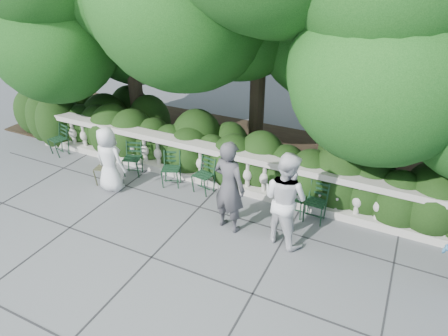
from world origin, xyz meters
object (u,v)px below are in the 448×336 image
at_px(chair_c, 132,177).
at_px(chair_e, 291,218).
at_px(chair_a, 56,156).
at_px(chair_d, 171,188).
at_px(person_woman_grey, 229,187).
at_px(person_businessman, 109,160).
at_px(chair_f, 311,224).
at_px(person_casual_man, 285,199).
at_px(chair_weathered, 104,187).
at_px(chair_b, 200,194).

distance_m(chair_c, chair_e, 4.06).
height_order(chair_a, chair_d, same).
height_order(chair_c, chair_d, same).
bearing_deg(person_woman_grey, person_businessman, 10.27).
height_order(chair_f, person_casual_man, person_casual_man).
bearing_deg(person_businessman, chair_e, -167.39).
distance_m(person_businessman, person_woman_grey, 3.08).
distance_m(chair_e, person_casual_man, 1.20).
xyz_separation_m(chair_a, chair_f, (7.07, 0.06, 0.00)).
xyz_separation_m(chair_f, person_woman_grey, (-1.48, -0.83, 0.95)).
xyz_separation_m(chair_a, chair_weathered, (2.27, -0.68, 0.00)).
height_order(chair_b, chair_d, same).
relative_size(chair_c, chair_d, 1.00).
relative_size(person_woman_grey, person_casual_man, 1.02).
distance_m(chair_c, person_casual_man, 4.26).
height_order(chair_c, chair_f, same).
relative_size(chair_d, chair_weathered, 1.00).
bearing_deg(chair_e, chair_b, -178.91).
height_order(chair_a, chair_e, same).
bearing_deg(chair_b, person_casual_man, -8.00).
bearing_deg(chair_b, chair_c, -168.82).
bearing_deg(chair_weathered, chair_e, -1.36).
height_order(person_woman_grey, person_casual_man, person_woman_grey).
bearing_deg(person_woman_grey, chair_f, -137.88).
distance_m(chair_b, chair_weathered, 2.31).
xyz_separation_m(chair_a, chair_b, (4.47, 0.03, 0.00)).
relative_size(chair_f, person_casual_man, 0.45).
height_order(chair_a, person_woman_grey, person_woman_grey).
xyz_separation_m(chair_b, person_woman_grey, (1.12, -0.80, 0.95)).
bearing_deg(chair_d, chair_weathered, -177.09).
height_order(chair_c, person_businessman, person_businessman).
xyz_separation_m(chair_c, chair_d, (1.14, -0.01, 0.00)).
xyz_separation_m(chair_weathered, person_businessman, (0.25, 0.03, 0.77)).
xyz_separation_m(person_woman_grey, person_casual_man, (1.09, 0.10, -0.02)).
relative_size(chair_d, person_casual_man, 0.45).
relative_size(chair_e, person_businessman, 0.54).
height_order(chair_c, chair_e, same).
bearing_deg(person_casual_man, chair_d, 6.26).
xyz_separation_m(chair_f, person_businessman, (-4.55, -0.71, 0.77)).
bearing_deg(chair_weathered, chair_d, 12.66).
bearing_deg(chair_e, chair_d, -178.01).
bearing_deg(chair_a, chair_c, 14.17).
xyz_separation_m(chair_e, person_businessman, (-4.11, -0.73, 0.77)).
bearing_deg(chair_weathered, person_businessman, -3.62).
bearing_deg(chair_a, person_businessman, 0.27).
bearing_deg(chair_b, chair_e, 11.12).
bearing_deg(chair_b, person_businessman, -151.21).
xyz_separation_m(chair_d, chair_weathered, (-1.45, -0.64, 0.00)).
bearing_deg(person_woman_grey, chair_e, -127.89).
distance_m(chair_weathered, person_businessman, 0.81).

